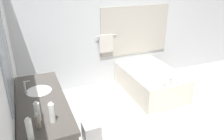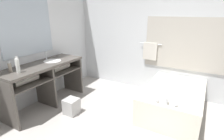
# 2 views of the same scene
# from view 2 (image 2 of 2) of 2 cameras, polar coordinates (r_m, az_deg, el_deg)

# --- Properties ---
(wall_back_with_blinds) EXTENTS (7.40, 0.13, 2.70)m
(wall_back_with_blinds) POSITION_cam_2_polar(r_m,az_deg,el_deg) (4.09, 17.28, 10.60)
(wall_back_with_blinds) COLOR silver
(wall_back_with_blinds) RESTS_ON ground_plane
(wall_left_with_mirror) EXTENTS (0.08, 7.40, 2.70)m
(wall_left_with_mirror) POSITION_cam_2_polar(r_m,az_deg,el_deg) (3.59, -31.33, 7.90)
(wall_left_with_mirror) COLOR silver
(wall_left_with_mirror) RESTS_ON ground_plane
(vanity_counter) EXTENTS (0.61, 1.66, 0.89)m
(vanity_counter) POSITION_cam_2_polar(r_m,az_deg,el_deg) (3.71, -21.08, -1.53)
(vanity_counter) COLOR #4C4742
(vanity_counter) RESTS_ON ground_plane
(sink_faucet) EXTENTS (0.09, 0.04, 0.18)m
(sink_faucet) POSITION_cam_2_polar(r_m,az_deg,el_deg) (3.88, -20.70, 4.39)
(sink_faucet) COLOR silver
(sink_faucet) RESTS_ON vanity_counter
(bathtub) EXTENTS (1.02, 1.55, 0.62)m
(bathtub) POSITION_cam_2_polar(r_m,az_deg,el_deg) (3.55, 19.38, -8.96)
(bathtub) COLOR silver
(bathtub) RESTS_ON ground_plane
(water_bottle_1) EXTENTS (0.06, 0.06, 0.24)m
(water_bottle_1) POSITION_cam_2_polar(r_m,az_deg,el_deg) (3.25, -28.43, 1.18)
(water_bottle_1) COLOR silver
(water_bottle_1) RESTS_ON vanity_counter
(water_bottle_2) EXTENTS (0.06, 0.06, 0.24)m
(water_bottle_2) POSITION_cam_2_polar(r_m,az_deg,el_deg) (3.41, -28.56, 1.87)
(water_bottle_2) COLOR silver
(water_bottle_2) RESTS_ON vanity_counter
(soap_dispenser) EXTENTS (0.06, 0.06, 0.18)m
(soap_dispenser) POSITION_cam_2_polar(r_m,az_deg,el_deg) (3.37, -30.36, 0.75)
(soap_dispenser) COLOR gray
(soap_dispenser) RESTS_ON vanity_counter
(waste_bin) EXTENTS (0.25, 0.25, 0.30)m
(waste_bin) POSITION_cam_2_polar(r_m,az_deg,el_deg) (3.47, -13.10, -11.45)
(waste_bin) COLOR #B2B2B2
(waste_bin) RESTS_ON ground_plane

